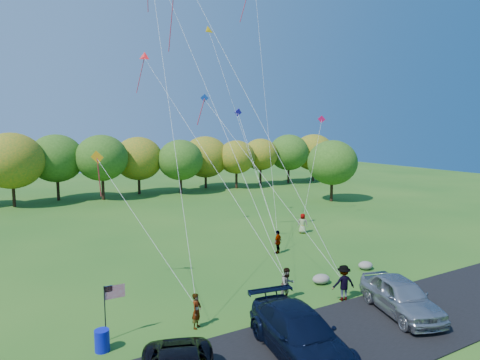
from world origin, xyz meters
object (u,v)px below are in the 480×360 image
object	(u,v)px
minivan_silver	(401,296)
flyer_a	(197,311)
trash_barrel	(102,341)
flyer_c	(344,283)
flyer_e	(303,223)
flyer_d	(278,242)
minivan_navy	(300,334)
flyer_b	(287,284)

from	to	relation	value
minivan_silver	flyer_a	world-z (taller)	minivan_silver
flyer_a	trash_barrel	distance (m)	4.20
flyer_c	flyer_e	xyz separation A→B (m)	(7.09, 12.28, -0.10)
flyer_d	flyer_e	xyz separation A→B (m)	(5.22, 3.70, 0.01)
flyer_d	trash_barrel	world-z (taller)	flyer_d
minivan_navy	flyer_e	world-z (taller)	minivan_navy
minivan_navy	minivan_silver	bearing A→B (deg)	14.27
flyer_d	trash_barrel	size ratio (longest dim) A/B	1.88
flyer_d	flyer_e	world-z (taller)	flyer_e
minivan_silver	flyer_c	world-z (taller)	flyer_c
flyer_a	flyer_d	distance (m)	12.40
flyer_a	minivan_silver	bearing A→B (deg)	-63.01
minivan_navy	flyer_c	size ratio (longest dim) A/B	3.22
flyer_b	flyer_d	xyz separation A→B (m)	(4.42, 7.08, -0.03)
minivan_silver	flyer_d	size ratio (longest dim) A/B	3.04
minivan_silver	flyer_e	size ratio (longest dim) A/B	3.02
flyer_b	flyer_d	world-z (taller)	flyer_b
flyer_c	minivan_navy	bearing A→B (deg)	48.51
minivan_navy	flyer_e	size ratio (longest dim) A/B	3.58
minivan_silver	trash_barrel	world-z (taller)	minivan_silver
minivan_silver	flyer_c	bearing A→B (deg)	131.04
minivan_navy	minivan_silver	distance (m)	6.63
flyer_a	flyer_e	distance (m)	18.80
flyer_c	flyer_e	distance (m)	14.18
flyer_c	flyer_e	bearing A→B (deg)	-102.20
flyer_e	trash_barrel	xyz separation A→B (m)	(-19.25, -11.12, -0.40)
flyer_b	flyer_d	distance (m)	8.34
minivan_silver	flyer_e	xyz separation A→B (m)	(5.92, 14.97, -0.08)
flyer_d	minivan_navy	bearing A→B (deg)	29.26
flyer_d	trash_barrel	distance (m)	15.88
flyer_d	trash_barrel	xyz separation A→B (m)	(-14.03, -7.42, -0.40)
minivan_navy	flyer_d	size ratio (longest dim) A/B	3.60
flyer_e	trash_barrel	bearing A→B (deg)	77.55
flyer_a	flyer_c	bearing A→B (deg)	-48.24
minivan_navy	flyer_b	world-z (taller)	minivan_navy
flyer_e	minivan_silver	bearing A→B (deg)	115.96
flyer_a	flyer_b	xyz separation A→B (m)	(5.43, 0.44, 0.06)
flyer_e	trash_barrel	world-z (taller)	flyer_e
minivan_navy	flyer_e	distance (m)	19.94
flyer_a	trash_barrel	world-z (taller)	flyer_a
minivan_navy	minivan_silver	world-z (taller)	minivan_navy
flyer_b	flyer_e	xyz separation A→B (m)	(9.64, 10.78, -0.02)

